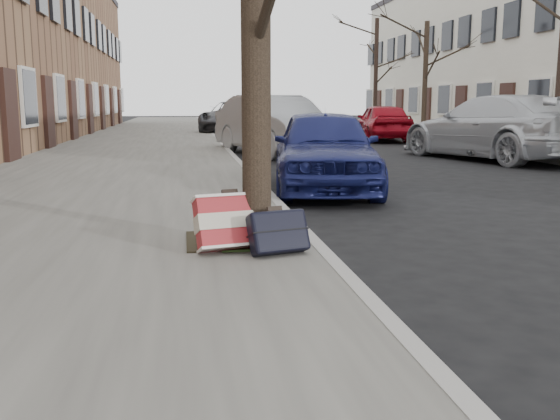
{
  "coord_description": "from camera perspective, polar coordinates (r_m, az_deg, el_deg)",
  "views": [
    {
      "loc": [
        -2.42,
        -4.43,
        1.39
      ],
      "look_at": [
        -1.62,
        0.8,
        0.47
      ],
      "focal_mm": 40.0,
      "sensor_mm": 36.0,
      "label": 1
    }
  ],
  "objects": [
    {
      "name": "tree_far_b",
      "position": [
        26.15,
        13.13,
        11.66
      ],
      "size": [
        0.2,
        0.2,
        4.41
      ],
      "primitive_type": "cylinder",
      "color": "black",
      "rests_on": "far_sidewalk"
    },
    {
      "name": "far_sidewalk",
      "position": [
        22.0,
        19.07,
        5.86
      ],
      "size": [
        4.0,
        70.0,
        0.12
      ],
      "primitive_type": "cube",
      "color": "slate",
      "rests_on": "ground"
    },
    {
      "name": "ground",
      "position": [
        5.24,
        19.3,
        -6.08
      ],
      "size": [
        120.0,
        120.0,
        0.0
      ],
      "primitive_type": "plane",
      "color": "black",
      "rests_on": "ground"
    },
    {
      "name": "suitcase_red",
      "position": [
        5.37,
        -4.28,
        -1.13
      ],
      "size": [
        0.71,
        0.49,
        0.5
      ],
      "primitive_type": "cube",
      "rotation": [
        -0.42,
        0.0,
        0.23
      ],
      "color": "maroon",
      "rests_on": "near_sidewalk"
    },
    {
      "name": "dirt_patch",
      "position": [
        5.79,
        -4.34,
        -2.75
      ],
      "size": [
        0.85,
        0.85,
        0.02
      ],
      "primitive_type": "cube",
      "color": "black",
      "rests_on": "near_sidewalk"
    },
    {
      "name": "near_sidewalk",
      "position": [
        19.52,
        -12.54,
        5.72
      ],
      "size": [
        5.0,
        70.0,
        0.12
      ],
      "primitive_type": "cube",
      "color": "slate",
      "rests_on": "ground"
    },
    {
      "name": "car_far_front",
      "position": [
        15.96,
        19.07,
        7.12
      ],
      "size": [
        3.44,
        5.72,
        1.55
      ],
      "primitive_type": "imported",
      "rotation": [
        0.0,
        0.0,
        3.39
      ],
      "color": "#B4B7BC",
      "rests_on": "ground"
    },
    {
      "name": "car_near_front",
      "position": [
        9.84,
        4.06,
        5.56
      ],
      "size": [
        2.1,
        4.03,
        1.31
      ],
      "primitive_type": "imported",
      "rotation": [
        0.0,
        0.0,
        -0.15
      ],
      "color": "#151A52",
      "rests_on": "ground"
    },
    {
      "name": "car_near_mid",
      "position": [
        16.5,
        -0.4,
        7.76
      ],
      "size": [
        3.02,
        5.04,
        1.57
      ],
      "primitive_type": "imported",
      "rotation": [
        0.0,
        0.0,
        0.31
      ],
      "color": "#9A9EA2",
      "rests_on": "ground"
    },
    {
      "name": "suitcase_navy",
      "position": [
        5.23,
        -0.18,
        -1.97
      ],
      "size": [
        0.56,
        0.42,
        0.39
      ],
      "primitive_type": "cube",
      "rotation": [
        -0.42,
        0.0,
        0.28
      ],
      "color": "black",
      "rests_on": "near_sidewalk"
    },
    {
      "name": "car_near_back",
      "position": [
        28.07,
        -4.24,
        8.45
      ],
      "size": [
        3.65,
        5.56,
        1.42
      ],
      "primitive_type": "imported",
      "rotation": [
        0.0,
        0.0,
        -0.27
      ],
      "color": "#343539",
      "rests_on": "ground"
    },
    {
      "name": "car_far_back",
      "position": [
        22.88,
        9.3,
        7.93
      ],
      "size": [
        1.96,
        4.08,
        1.34
      ],
      "primitive_type": "imported",
      "rotation": [
        0.0,
        0.0,
        3.05
      ],
      "color": "maroon",
      "rests_on": "ground"
    },
    {
      "name": "tree_far_c",
      "position": [
        32.38,
        8.75,
        12.24
      ],
      "size": [
        0.21,
        0.21,
        5.36
      ],
      "primitive_type": "cylinder",
      "color": "black",
      "rests_on": "far_sidewalk"
    }
  ]
}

